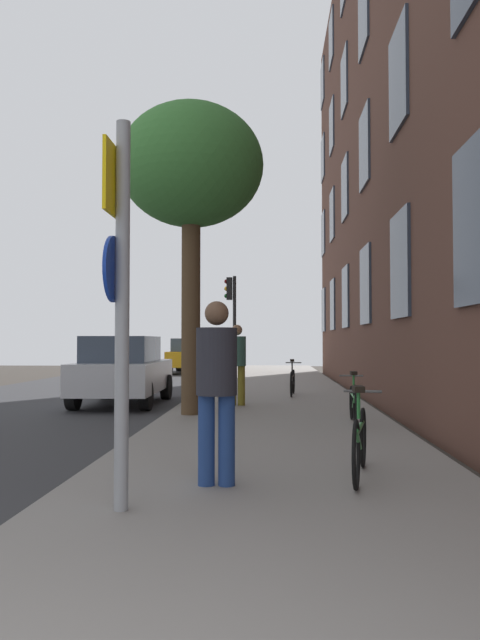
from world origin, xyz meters
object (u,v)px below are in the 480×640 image
(traffic_light, at_px, (232,309))
(bicycle_2, at_px, (292,381))
(pedestrian_1, at_px, (237,359))
(bicycle_1, at_px, (353,403))
(pedestrian_0, at_px, (217,380))
(sign_post, at_px, (120,286))
(tree_near, at_px, (191,169))
(car_1, at_px, (191,355))
(car_0, at_px, (123,370))
(bicycle_0, at_px, (360,442))

(traffic_light, bearing_deg, bicycle_2, -71.74)
(pedestrian_1, bearing_deg, bicycle_1, -52.28)
(pedestrian_0, height_order, pedestrian_1, pedestrian_0)
(traffic_light, bearing_deg, sign_post, -89.46)
(tree_near, bearing_deg, bicycle_1, -20.64)
(tree_near, height_order, pedestrian_1, tree_near)
(traffic_light, relative_size, tree_near, 0.62)
(traffic_light, xyz_separation_m, car_1, (-2.41, 7.05, -1.82))
(bicycle_2, bearing_deg, pedestrian_0, -96.19)
(car_0, height_order, car_1, same)
(pedestrian_0, bearing_deg, bicycle_1, 67.23)
(sign_post, bearing_deg, bicycle_2, 80.47)
(traffic_light, distance_m, bicycle_1, 11.77)
(bicycle_2, xyz_separation_m, pedestrian_1, (-1.29, -2.48, 0.64))
(tree_near, relative_size, bicycle_1, 3.82)
(bicycle_0, bearing_deg, car_0, 118.87)
(pedestrian_1, bearing_deg, car_1, 101.27)
(car_0, bearing_deg, pedestrian_1, -21.26)
(bicycle_0, relative_size, car_1, 0.39)
(traffic_light, height_order, bicycle_0, traffic_light)
(traffic_light, relative_size, bicycle_1, 2.37)
(bicycle_1, xyz_separation_m, car_1, (-5.24, 18.26, 0.38))
(car_1, bearing_deg, bicycle_0, -78.06)
(sign_post, xyz_separation_m, traffic_light, (-0.16, 16.71, 0.68))
(bicycle_1, bearing_deg, sign_post, -115.87)
(traffic_light, relative_size, car_1, 0.85)
(car_0, relative_size, car_1, 0.93)
(sign_post, distance_m, car_1, 23.92)
(car_1, bearing_deg, pedestrian_0, -81.76)
(tree_near, height_order, bicycle_0, tree_near)
(sign_post, bearing_deg, pedestrian_1, 86.44)
(car_0, bearing_deg, bicycle_2, 18.99)
(bicycle_1, distance_m, pedestrian_0, 5.02)
(bicycle_2, bearing_deg, pedestrian_1, -117.49)
(car_1, bearing_deg, bicycle_2, -71.40)
(car_1, bearing_deg, sign_post, -83.82)
(bicycle_1, height_order, pedestrian_0, pedestrian_0)
(bicycle_1, xyz_separation_m, pedestrian_1, (-2.15, 2.78, 0.66))
(bicycle_0, height_order, car_0, car_0)
(sign_post, bearing_deg, pedestrian_0, 50.84)
(sign_post, relative_size, traffic_light, 0.88)
(traffic_light, distance_m, pedestrian_1, 8.60)
(traffic_light, bearing_deg, pedestrian_1, -85.43)
(bicycle_0, bearing_deg, pedestrian_1, 103.42)
(pedestrian_0, xyz_separation_m, car_0, (-3.00, 8.45, -0.31))
(tree_near, xyz_separation_m, bicycle_0, (2.46, -5.30, -4.36))
(sign_post, relative_size, bicycle_2, 2.01)
(tree_near, bearing_deg, traffic_light, 89.32)
(sign_post, bearing_deg, car_1, 96.18)
(pedestrian_1, distance_m, car_1, 15.79)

